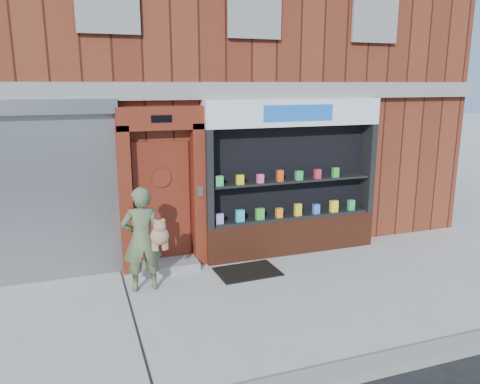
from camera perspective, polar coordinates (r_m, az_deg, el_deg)
name	(u,v)px	position (r m, az deg, el deg)	size (l,w,h in m)	color
ground	(238,304)	(7.32, -0.28, -13.50)	(80.00, 80.00, 0.00)	#9E9E99
curb	(303,384)	(5.59, 7.64, -22.17)	(60.00, 0.30, 0.12)	gray
building	(158,54)	(12.38, -9.94, 16.26)	(12.00, 8.16, 8.00)	#602416
shutter_bay	(22,183)	(8.29, -25.04, 1.02)	(3.10, 0.30, 3.04)	gray
red_door_bay	(163,189)	(8.36, -9.41, 0.35)	(1.52, 0.58, 2.90)	#611D10
pharmacy_bay	(292,184)	(9.10, 6.31, 0.93)	(3.50, 0.41, 3.00)	#602816
woman	(143,239)	(7.63, -11.73, -5.62)	(0.73, 0.48, 1.72)	#515F3E
doormat	(248,271)	(8.44, 0.92, -9.66)	(1.09, 0.76, 0.03)	black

